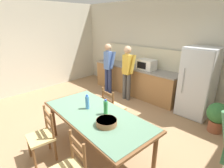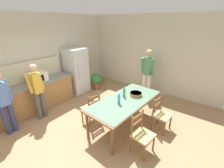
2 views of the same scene
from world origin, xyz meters
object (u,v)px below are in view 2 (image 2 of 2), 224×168
Objects in this scene: dining_table at (125,102)px; person_at_sink at (3,101)px; microwave at (37,77)px; refrigerator at (77,71)px; chair_side_near_right at (161,114)px; chair_side_far_left at (91,108)px; potted_plant at (97,80)px; chair_side_near_left at (141,134)px; person_by_table at (147,71)px; person_at_counter at (37,89)px; bottle_near_centre at (119,99)px; serving_bowl at (136,94)px; bottle_off_centre at (124,93)px.

person_at_sink is at bearing 132.09° from dining_table.
refrigerator is at bearing -0.72° from microwave.
chair_side_far_left is at bearing 123.79° from chair_side_near_right.
chair_side_near_left is at bearing -122.11° from potted_plant.
chair_side_near_left is 0.52× the size of person_by_table.
microwave is 0.23× the size of dining_table.
refrigerator is at bearing 92.13° from chair_side_near_right.
person_at_counter is (-1.82, -0.50, 0.05)m from refrigerator.
chair_side_near_right reaches higher than dining_table.
person_at_sink is 0.82m from person_at_counter.
refrigerator is 2.79m from bottle_near_centre.
serving_bowl is (0.63, -0.12, -0.07)m from bottle_near_centre.
person_at_counter is (0.82, -0.02, 0.00)m from person_at_sink.
bottle_off_centre is 1.09m from chair_side_near_right.
bottle_near_centre is at bearing -141.77° from person_at_sink.
person_by_table is (2.44, 1.02, 0.55)m from chair_side_near_left.
refrigerator is 2.74m from dining_table.
serving_bowl is at bearing 137.24° from chair_side_far_left.
potted_plant is (0.91, 3.03, -0.06)m from chair_side_near_right.
microwave is at bearing -66.21° from person_at_sink.
bottle_off_centre is (0.94, -2.55, -0.15)m from microwave.
potted_plant is at bearing -134.69° from chair_side_far_left.
refrigerator is 6.37× the size of bottle_near_centre.
chair_side_far_left is 2.45m from person_by_table.
person_at_counter is at bearing -38.26° from person_by_table.
microwave is at bearing -47.87° from person_by_table.
serving_bowl is at bearing 44.13° from chair_side_near_left.
chair_side_far_left reaches higher than potted_plant.
chair_side_near_right is at bearing -62.75° from dining_table.
microwave is 2.30m from potted_plant.
dining_table is at bearing -104.57° from refrigerator.
person_at_sink is (-2.64, -0.48, 0.05)m from refrigerator.
person_by_table is (1.54, 0.38, 0.16)m from serving_bowl.
serving_bowl is at bearing -66.73° from microwave.
person_at_counter is at bearing 117.88° from dining_table.
bottle_off_centre is 1.17m from chair_side_near_left.
chair_side_near_left is at bearing -109.77° from refrigerator.
potted_plant is (1.75, 1.40, -0.06)m from chair_side_far_left.
microwave is at bearing 107.18° from dining_table.
bottle_near_centre reaches higher than potted_plant.
serving_bowl is 0.20× the size of person_at_counter.
person_at_counter reaches higher than bottle_near_centre.
refrigerator is at bearing 146.20° from potted_plant.
chair_side_near_left is at bearing -125.45° from dining_table.
chair_side_near_left and chair_side_near_right have the same top height.
chair_side_far_left is (0.40, -1.85, -0.61)m from microwave.
bottle_off_centre reaches higher than chair_side_far_left.
microwave is 0.28× the size of person_by_table.
person_by_table reaches higher than chair_side_far_left.
person_by_table is at bearing 173.53° from chair_side_far_left.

